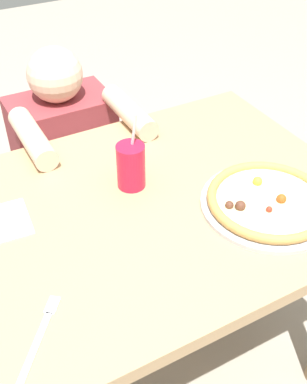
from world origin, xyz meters
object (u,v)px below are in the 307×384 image
object	(u,v)px
drink_cup_colored	(131,166)
fork	(41,333)
pizza_near	(268,201)
diner_seated	(70,175)

from	to	relation	value
drink_cup_colored	fork	distance (m)	0.51
drink_cup_colored	fork	bearing A→B (deg)	-137.45
pizza_near	fork	xyz separation A→B (m)	(-0.64, -0.09, -0.02)
diner_seated	fork	bearing A→B (deg)	-112.15
diner_seated	drink_cup_colored	bearing A→B (deg)	-88.16
pizza_near	fork	distance (m)	0.65
pizza_near	diner_seated	size ratio (longest dim) A/B	0.37
pizza_near	diner_seated	xyz separation A→B (m)	(-0.29, 0.78, -0.33)
pizza_near	fork	bearing A→B (deg)	-172.07
pizza_near	fork	size ratio (longest dim) A/B	2.05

